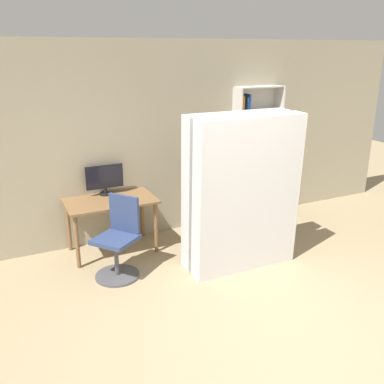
# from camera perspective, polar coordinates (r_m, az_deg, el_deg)

# --- Properties ---
(ground_plane) EXTENTS (16.00, 16.00, 0.00)m
(ground_plane) POSITION_cam_1_polar(r_m,az_deg,el_deg) (4.16, 14.80, -20.28)
(ground_plane) COLOR #9E8966
(wall_back) EXTENTS (8.00, 0.06, 2.70)m
(wall_back) POSITION_cam_1_polar(r_m,az_deg,el_deg) (6.06, -3.38, 6.93)
(wall_back) COLOR tan
(wall_back) RESTS_ON ground
(desk) EXTENTS (1.14, 0.67, 0.72)m
(desk) POSITION_cam_1_polar(r_m,az_deg,el_deg) (5.63, -10.77, -1.97)
(desk) COLOR brown
(desk) RESTS_ON ground
(monitor) EXTENTS (0.50, 0.16, 0.40)m
(monitor) POSITION_cam_1_polar(r_m,az_deg,el_deg) (5.75, -11.57, 1.80)
(monitor) COLOR black
(monitor) RESTS_ON desk
(office_chair) EXTENTS (0.62, 0.62, 0.96)m
(office_chair) POSITION_cam_1_polar(r_m,az_deg,el_deg) (5.11, -9.77, -6.90)
(office_chair) COLOR #4C4C51
(office_chair) RESTS_ON ground
(bookshelf) EXTENTS (0.75, 0.27, 2.05)m
(bookshelf) POSITION_cam_1_polar(r_m,az_deg,el_deg) (6.63, 7.77, 4.80)
(bookshelf) COLOR beige
(bookshelf) RESTS_ON ground
(mattress_near) EXTENTS (1.34, 0.28, 1.88)m
(mattress_near) POSITION_cam_1_polar(r_m,az_deg,el_deg) (5.02, 7.51, -0.54)
(mattress_near) COLOR silver
(mattress_near) RESTS_ON ground
(mattress_far) EXTENTS (1.34, 0.27, 1.88)m
(mattress_far) POSITION_cam_1_polar(r_m,az_deg,el_deg) (5.25, 5.79, 0.39)
(mattress_far) COLOR silver
(mattress_far) RESTS_ON ground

